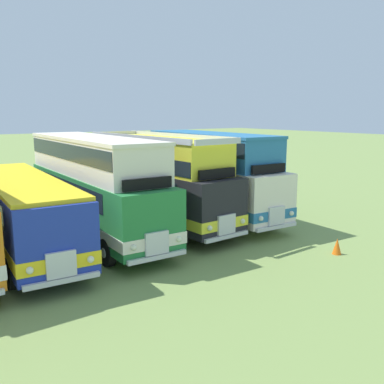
{
  "coord_description": "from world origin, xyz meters",
  "views": [
    {
      "loc": [
        -2.48,
        -17.72,
        5.56
      ],
      "look_at": [
        9.63,
        -0.32,
        1.64
      ],
      "focal_mm": 40.59,
      "sensor_mm": 36.0,
      "label": 1
    }
  ],
  "objects_px": {
    "bus_fifth_in_row": "(22,208)",
    "bus_eighth_in_row": "(211,172)",
    "bus_seventh_in_row": "(158,179)",
    "cone_near_end": "(337,246)",
    "bus_sixth_in_row": "(94,182)"
  },
  "relations": [
    {
      "from": "bus_fifth_in_row",
      "to": "bus_eighth_in_row",
      "type": "xyz_separation_m",
      "value": [
        9.67,
        0.09,
        0.71
      ]
    },
    {
      "from": "bus_fifth_in_row",
      "to": "bus_seventh_in_row",
      "type": "xyz_separation_m",
      "value": [
        6.44,
        0.12,
        0.6
      ]
    },
    {
      "from": "bus_fifth_in_row",
      "to": "bus_eighth_in_row",
      "type": "height_order",
      "value": "bus_eighth_in_row"
    },
    {
      "from": "bus_seventh_in_row",
      "to": "cone_near_end",
      "type": "bearing_deg",
      "value": -65.09
    },
    {
      "from": "bus_fifth_in_row",
      "to": "bus_sixth_in_row",
      "type": "distance_m",
      "value": 3.31
    },
    {
      "from": "bus_sixth_in_row",
      "to": "bus_seventh_in_row",
      "type": "distance_m",
      "value": 3.22
    },
    {
      "from": "bus_sixth_in_row",
      "to": "bus_eighth_in_row",
      "type": "relative_size",
      "value": 1.13
    },
    {
      "from": "bus_seventh_in_row",
      "to": "bus_eighth_in_row",
      "type": "distance_m",
      "value": 3.24
    },
    {
      "from": "bus_sixth_in_row",
      "to": "bus_seventh_in_row",
      "type": "height_order",
      "value": "bus_seventh_in_row"
    },
    {
      "from": "bus_seventh_in_row",
      "to": "cone_near_end",
      "type": "height_order",
      "value": "bus_seventh_in_row"
    },
    {
      "from": "bus_sixth_in_row",
      "to": "bus_seventh_in_row",
      "type": "bearing_deg",
      "value": -2.59
    },
    {
      "from": "bus_sixth_in_row",
      "to": "bus_fifth_in_row",
      "type": "bearing_deg",
      "value": -175.32
    },
    {
      "from": "bus_sixth_in_row",
      "to": "cone_near_end",
      "type": "height_order",
      "value": "bus_sixth_in_row"
    },
    {
      "from": "bus_seventh_in_row",
      "to": "bus_eighth_in_row",
      "type": "bearing_deg",
      "value": -0.52
    },
    {
      "from": "cone_near_end",
      "to": "bus_fifth_in_row",
      "type": "bearing_deg",
      "value": 142.7
    }
  ]
}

